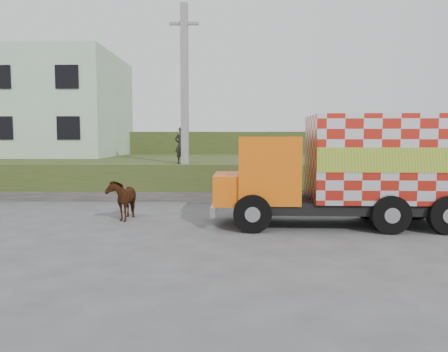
{
  "coord_description": "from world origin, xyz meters",
  "views": [
    {
      "loc": [
        0.99,
        -13.48,
        2.59
      ],
      "look_at": [
        0.69,
        1.21,
        1.3
      ],
      "focal_mm": 35.0,
      "sensor_mm": 36.0,
      "label": 1
    }
  ],
  "objects_px": {
    "cargo_truck": "(352,169)",
    "cow": "(123,199)",
    "pedestrian": "(181,145)",
    "utility_pole": "(185,102)"
  },
  "relations": [
    {
      "from": "utility_pole",
      "to": "cargo_truck",
      "type": "height_order",
      "value": "utility_pole"
    },
    {
      "from": "cargo_truck",
      "to": "utility_pole",
      "type": "bearing_deg",
      "value": 137.42
    },
    {
      "from": "cow",
      "to": "pedestrian",
      "type": "distance_m",
      "value": 5.32
    },
    {
      "from": "utility_pole",
      "to": "pedestrian",
      "type": "height_order",
      "value": "utility_pole"
    },
    {
      "from": "cow",
      "to": "cargo_truck",
      "type": "bearing_deg",
      "value": -7.02
    },
    {
      "from": "utility_pole",
      "to": "pedestrian",
      "type": "bearing_deg",
      "value": 112.76
    },
    {
      "from": "cargo_truck",
      "to": "cow",
      "type": "distance_m",
      "value": 7.13
    },
    {
      "from": "utility_pole",
      "to": "cow",
      "type": "height_order",
      "value": "utility_pole"
    },
    {
      "from": "cargo_truck",
      "to": "pedestrian",
      "type": "distance_m",
      "value": 8.12
    },
    {
      "from": "cargo_truck",
      "to": "cow",
      "type": "height_order",
      "value": "cargo_truck"
    }
  ]
}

